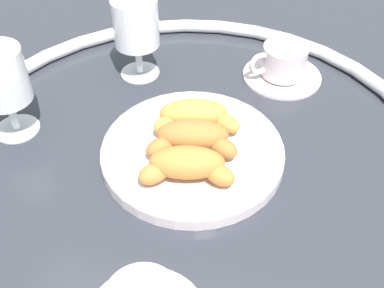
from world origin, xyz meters
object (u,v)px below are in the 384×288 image
pastry_plate (192,153)px  juice_glass_left (136,26)px  croissant_extra (187,165)px  croissant_large (197,116)px  coffee_cup_near (283,65)px  croissant_small (192,139)px  juice_glass_right (1,81)px

pastry_plate → juice_glass_left: juice_glass_left is taller
juice_glass_left → croissant_extra: bearing=117.4°
croissant_large → juice_glass_left: bearing=-49.9°
pastry_plate → coffee_cup_near: (-0.12, -0.23, 0.01)m
croissant_small → coffee_cup_near: size_ratio=1.00×
pastry_plate → croissant_large: 0.06m
croissant_small → juice_glass_right: 0.28m
croissant_small → croissant_large: bearing=-88.0°
pastry_plate → juice_glass_right: (0.28, -0.02, 0.08)m
croissant_extra → coffee_cup_near: croissant_extra is taller
croissant_small → croissant_extra: size_ratio=1.00×
croissant_small → croissant_extra: bearing=92.2°
croissant_small → juice_glass_right: bearing=-4.4°
croissant_small → coffee_cup_near: croissant_small is taller
croissant_large → coffee_cup_near: croissant_large is taller
coffee_cup_near → juice_glass_right: 0.45m
pastry_plate → juice_glass_left: bearing=-57.1°
juice_glass_left → juice_glass_right: same height
croissant_extra → coffee_cup_near: size_ratio=1.00×
croissant_large → croissant_small: same height
pastry_plate → croissant_small: croissant_small is taller
croissant_small → juice_glass_left: juice_glass_left is taller
coffee_cup_near → juice_glass_right: bearing=27.8°
croissant_large → coffee_cup_near: bearing=-123.9°
croissant_small → juice_glass_left: 0.24m
juice_glass_right → croissant_large: bearing=-174.0°
croissant_extra → juice_glass_left: 0.29m
croissant_small → pastry_plate: bearing=-81.4°
croissant_large → juice_glass_right: 0.28m
croissant_extra → juice_glass_left: juice_glass_left is taller
croissant_small → juice_glass_right: juice_glass_right is taller
croissant_large → juice_glass_right: juice_glass_right is taller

